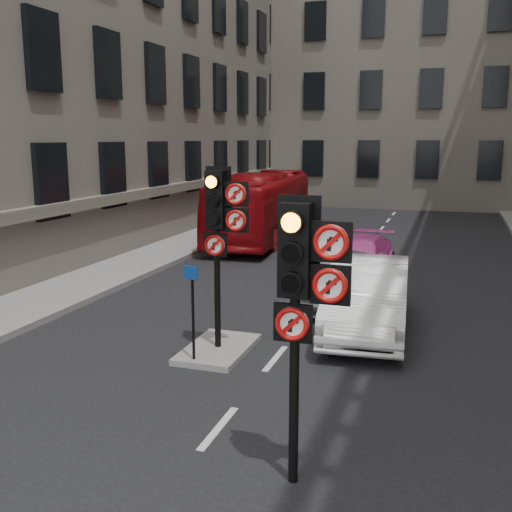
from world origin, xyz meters
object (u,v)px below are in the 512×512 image
Objects in this scene: car_white at (368,296)px; signal_near at (303,281)px; car_pink at (358,258)px; motorcyclist at (330,306)px; motorcycle at (333,321)px; signal_far at (220,219)px; info_sign at (192,300)px; car_silver at (340,278)px; bus_red at (262,206)px.

signal_near is at bearing -93.67° from car_white.
car_pink is 2.53× the size of motorcyclist.
motorcycle is 1.08× the size of motorcyclist.
motorcyclist is at bearing 26.96° from signal_far.
signal_near is 0.75× the size of car_white.
signal_near is 0.82× the size of car_pink.
motorcyclist is (0.41, -6.37, 0.23)m from car_pink.
info_sign is at bearing -98.59° from car_pink.
info_sign is at bearing -109.92° from car_silver.
car_pink is (-0.99, 5.05, -0.16)m from car_white.
motorcycle is (-0.55, 5.01, -2.03)m from signal_near.
signal_far is at bearing -141.83° from car_white.
signal_far is at bearing 48.74° from motorcyclist.
car_silver is 0.93× the size of car_pink.
car_white is (-0.04, 6.32, -1.79)m from signal_near.
signal_near reaches higher than car_pink.
signal_far is at bearing 87.78° from info_sign.
car_pink is at bearing -54.84° from bus_red.
car_silver is 3.07m from car_pink.
signal_far reaches higher than car_pink.
signal_far is at bearing 123.02° from signal_near.
info_sign is (-2.24, -1.82, 0.43)m from motorcyclist.
car_pink is (-1.03, 11.37, -1.95)m from signal_near.
motorcycle is at bearing -81.69° from car_pink.
bus_red is at bearing 104.20° from signal_far.
signal_near is at bearing -32.63° from info_sign.
signal_far is at bearing -110.32° from car_silver.
info_sign is (-0.26, -0.81, -1.41)m from signal_far.
signal_near reaches higher than car_white.
car_pink is at bearing 92.92° from info_sign.
motorcyclist reaches higher than car_white.
car_silver is 0.40× the size of bus_red.
signal_near reaches higher than bus_red.
car_silver is 5.47m from info_sign.
car_white is at bearing -92.13° from motorcyclist.
motorcyclist reaches higher than motorcycle.
motorcyclist is (-0.58, -1.31, 0.07)m from car_white.
motorcycle is 0.31m from motorcyclist.
motorcyclist is at bearing -82.31° from car_pink.
signal_far reaches higher than bus_red.
car_silver is (-1.01, 8.30, -1.89)m from signal_near.
motorcycle is at bearing -82.10° from car_silver.
motorcyclist reaches higher than car_pink.
motorcycle is (0.48, -6.37, -0.08)m from car_pink.
motorcyclist is at bearing 54.56° from info_sign.
info_sign is (-1.85, -5.11, 0.60)m from car_silver.
bus_red reaches higher than car_pink.
info_sign is at bearing -136.04° from car_white.
motorcycle is 3.03m from info_sign.
motorcycle is (2.05, 1.01, -2.15)m from signal_far.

